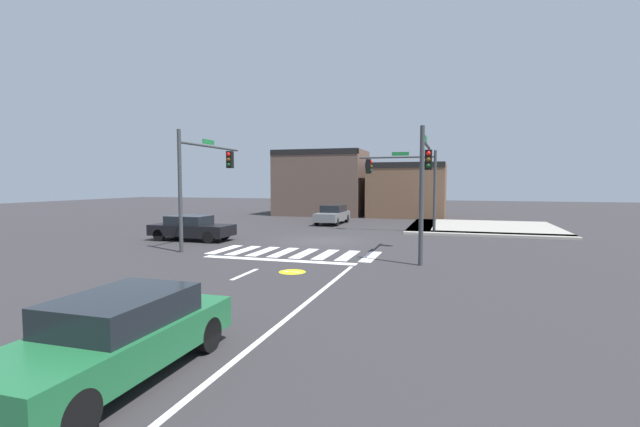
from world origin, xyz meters
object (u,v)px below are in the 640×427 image
at_px(traffic_signal_northeast, 404,176).
at_px(traffic_signal_southeast, 425,172).
at_px(car_black, 191,228).
at_px(car_gray, 333,214).
at_px(traffic_signal_southwest, 205,170).
at_px(car_green, 116,336).

height_order(traffic_signal_northeast, traffic_signal_southeast, traffic_signal_southeast).
height_order(car_black, car_gray, car_gray).
bearing_deg(traffic_signal_southeast, car_gray, 29.49).
bearing_deg(car_black, traffic_signal_northeast, -145.32).
relative_size(traffic_signal_southwest, car_black, 1.25).
xyz_separation_m(car_black, car_green, (8.88, -15.76, 0.01)).
xyz_separation_m(traffic_signal_southeast, car_green, (-4.04, -13.64, -2.98)).
bearing_deg(traffic_signal_northeast, car_black, 34.68).
xyz_separation_m(traffic_signal_southwest, car_green, (6.92, -14.08, -3.17)).
bearing_deg(traffic_signal_southeast, car_black, 80.69).
relative_size(traffic_signal_southeast, car_black, 1.18).
relative_size(traffic_signal_northeast, traffic_signal_southeast, 0.97).
bearing_deg(car_gray, traffic_signal_southwest, -12.48).
distance_m(traffic_signal_southwest, traffic_signal_southeast, 10.97).
bearing_deg(car_black, traffic_signal_southeast, 170.69).
distance_m(traffic_signal_southeast, car_green, 14.54).
bearing_deg(traffic_signal_southwest, car_black, 49.33).
xyz_separation_m(traffic_signal_southeast, car_black, (-12.92, 2.12, -2.98)).
bearing_deg(car_green, traffic_signal_southwest, 26.17).
relative_size(traffic_signal_southeast, car_green, 1.19).
xyz_separation_m(traffic_signal_northeast, car_black, (-10.96, -7.59, -2.97)).
height_order(traffic_signal_southeast, car_green, traffic_signal_southeast).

